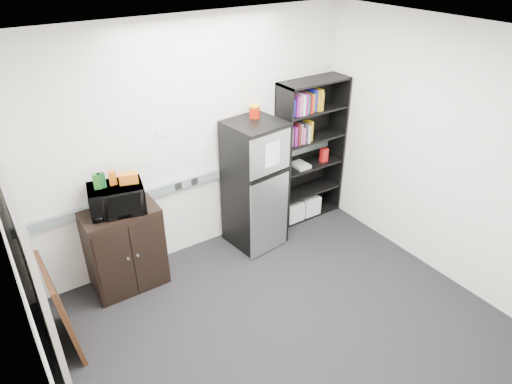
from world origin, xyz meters
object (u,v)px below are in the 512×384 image
Objects in this scene: cubicle_partition at (33,276)px; microwave at (117,199)px; refrigerator at (255,185)px; cabinet at (125,248)px; bookshelf at (309,148)px.

cubicle_partition is 1.03m from microwave.
microwave is at bearing 170.76° from refrigerator.
cabinet is 0.61m from microwave.
refrigerator is (1.59, -0.06, -0.30)m from microwave.
cabinet is at bearing 170.19° from refrigerator.
cubicle_partition is 1.04× the size of refrigerator.
microwave is (0.91, 0.40, 0.27)m from cubicle_partition.
refrigerator is at bearing 10.18° from microwave.
cubicle_partition is 3.10× the size of microwave.
cubicle_partition is at bearing -179.15° from refrigerator.
microwave is (-2.50, -0.08, 0.11)m from bookshelf.
microwave is at bearing 24.10° from cubicle_partition.
cubicle_partition is 1.06m from cabinet.
cubicle_partition reaches higher than cabinet.
bookshelf is at bearing 8.13° from cubicle_partition.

